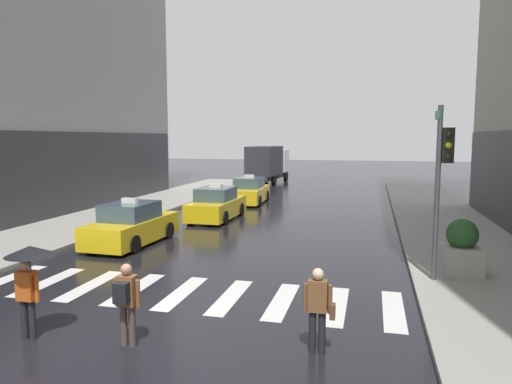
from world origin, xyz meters
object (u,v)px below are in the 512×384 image
(pedestrian_with_umbrella, at_px, (29,267))
(planter_near_corner, at_px, (462,249))
(box_truck, at_px, (267,163))
(taxi_third, at_px, (250,192))
(pedestrian_with_backpack, at_px, (126,298))
(taxi_second, at_px, (216,205))
(taxi_lead, at_px, (132,226))
(pedestrian_with_handbag, at_px, (318,305))
(traffic_light_pole, at_px, (442,168))

(pedestrian_with_umbrella, relative_size, planter_near_corner, 1.21)
(planter_near_corner, bearing_deg, pedestrian_with_umbrella, -144.29)
(box_truck, bearing_deg, pedestrian_with_umbrella, -85.75)
(taxi_third, bearing_deg, box_truck, 97.46)
(taxi_third, distance_m, pedestrian_with_backpack, 20.77)
(pedestrian_with_umbrella, bearing_deg, box_truck, 94.25)
(taxi_third, bearing_deg, taxi_second, -91.02)
(taxi_lead, relative_size, taxi_second, 1.01)
(box_truck, bearing_deg, planter_near_corner, -66.59)
(taxi_second, xyz_separation_m, planter_near_corner, (10.12, -7.92, 0.15))
(taxi_second, height_order, pedestrian_with_handbag, taxi_second)
(taxi_second, bearing_deg, pedestrian_with_handbag, -64.32)
(planter_near_corner, bearing_deg, box_truck, 113.41)
(taxi_second, bearing_deg, taxi_lead, -102.76)
(taxi_lead, relative_size, planter_near_corner, 2.87)
(pedestrian_with_umbrella, bearing_deg, taxi_lead, 105.30)
(pedestrian_with_umbrella, relative_size, pedestrian_with_handbag, 1.18)
(pedestrian_with_handbag, xyz_separation_m, planter_near_corner, (3.50, 5.85, -0.06))
(taxi_lead, distance_m, pedestrian_with_backpack, 9.34)
(planter_near_corner, bearing_deg, taxi_third, 125.34)
(pedestrian_with_handbag, bearing_deg, taxi_third, 108.06)
(pedestrian_with_handbag, bearing_deg, box_truck, 104.00)
(box_truck, height_order, pedestrian_with_umbrella, box_truck)
(taxi_third, height_order, pedestrian_with_backpack, taxi_third)
(taxi_lead, bearing_deg, box_truck, 90.45)
(box_truck, bearing_deg, taxi_lead, -89.55)
(box_truck, bearing_deg, pedestrian_with_handbag, -76.00)
(taxi_second, bearing_deg, traffic_light_pole, -43.02)
(taxi_lead, relative_size, taxi_third, 1.00)
(traffic_light_pole, height_order, taxi_lead, traffic_light_pole)
(traffic_light_pole, xyz_separation_m, planter_near_corner, (0.74, 0.84, -2.38))
(taxi_third, height_order, pedestrian_with_handbag, taxi_third)
(traffic_light_pole, height_order, pedestrian_with_handbag, traffic_light_pole)
(pedestrian_with_handbag, bearing_deg, planter_near_corner, 59.11)
(pedestrian_with_backpack, relative_size, planter_near_corner, 1.03)
(taxi_lead, distance_m, pedestrian_with_handbag, 11.08)
(taxi_lead, distance_m, taxi_second, 6.27)
(box_truck, bearing_deg, traffic_light_pole, -68.53)
(traffic_light_pole, xyz_separation_m, pedestrian_with_handbag, (-2.76, -5.01, -2.32))
(traffic_light_pole, relative_size, pedestrian_with_handbag, 2.91)
(taxi_second, bearing_deg, pedestrian_with_backpack, -78.36)
(box_truck, xyz_separation_m, planter_near_corner, (11.71, -27.04, -0.98))
(taxi_lead, bearing_deg, planter_near_corner, -8.91)
(traffic_light_pole, relative_size, taxi_second, 1.05)
(taxi_third, height_order, planter_near_corner, taxi_third)
(box_truck, distance_m, planter_near_corner, 29.48)
(pedestrian_with_backpack, bearing_deg, pedestrian_with_umbrella, -175.57)
(taxi_second, bearing_deg, pedestrian_with_umbrella, -86.38)
(traffic_light_pole, bearing_deg, pedestrian_with_umbrella, -145.69)
(traffic_light_pole, xyz_separation_m, box_truck, (-10.97, 27.88, -1.41))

